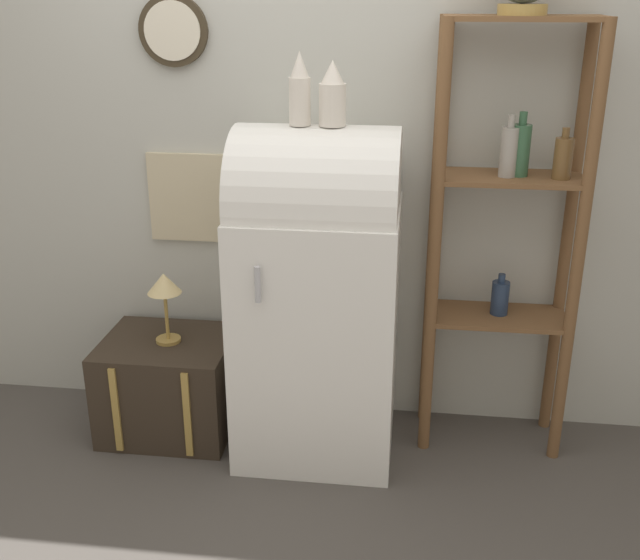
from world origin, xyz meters
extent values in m
plane|color=#4C4742|center=(0.00, 0.00, 0.00)|extent=(12.00, 12.00, 0.00)
cube|color=#B7B7AD|center=(0.00, 0.58, 1.35)|extent=(7.00, 0.05, 2.70)
cylinder|color=#382D1E|center=(-0.64, 0.54, 1.75)|extent=(0.29, 0.03, 0.29)
cylinder|color=beige|center=(-0.64, 0.52, 1.75)|extent=(0.24, 0.01, 0.24)
cube|color=#C6B793|center=(-0.62, 0.54, 1.04)|extent=(0.37, 0.02, 0.40)
cube|color=white|center=(0.00, 0.24, 0.55)|extent=(0.66, 0.62, 1.09)
cylinder|color=white|center=(0.00, 0.24, 1.13)|extent=(0.65, 0.59, 0.59)
cylinder|color=#B7B7BC|center=(-0.18, -0.09, 0.88)|extent=(0.02, 0.02, 0.14)
cube|color=#33281E|center=(-0.69, 0.27, 0.22)|extent=(0.58, 0.48, 0.45)
cube|color=#AD8942|center=(-0.85, 0.02, 0.22)|extent=(0.03, 0.01, 0.40)
cube|color=#AD8942|center=(-0.53, 0.02, 0.22)|extent=(0.03, 0.01, 0.40)
cylinder|color=brown|center=(0.48, 0.26, 0.91)|extent=(0.05, 0.05, 1.82)
cylinder|color=brown|center=(1.04, 0.26, 0.91)|extent=(0.05, 0.05, 1.82)
cylinder|color=brown|center=(0.48, 0.51, 0.91)|extent=(0.05, 0.05, 1.82)
cylinder|color=brown|center=(1.04, 0.51, 0.91)|extent=(0.05, 0.05, 1.82)
cube|color=brown|center=(0.76, 0.38, 0.60)|extent=(0.59, 0.28, 0.02)
cube|color=brown|center=(0.76, 0.38, 1.21)|extent=(0.59, 0.28, 0.02)
cube|color=brown|center=(0.76, 0.38, 1.81)|extent=(0.59, 0.28, 0.02)
cylinder|color=#23334C|center=(0.77, 0.39, 0.68)|extent=(0.08, 0.08, 0.15)
cylinder|color=#23334C|center=(0.77, 0.39, 0.77)|extent=(0.03, 0.03, 0.04)
cylinder|color=#335B3D|center=(0.79, 0.38, 1.32)|extent=(0.08, 0.08, 0.20)
cylinder|color=#335B3D|center=(0.79, 0.38, 1.45)|extent=(0.03, 0.03, 0.05)
cylinder|color=#9E998E|center=(0.75, 0.36, 1.31)|extent=(0.07, 0.07, 0.20)
cylinder|color=#9E998E|center=(0.75, 0.36, 1.44)|extent=(0.03, 0.03, 0.05)
cylinder|color=brown|center=(0.95, 0.35, 1.30)|extent=(0.07, 0.07, 0.16)
cylinder|color=brown|center=(0.95, 0.35, 1.40)|extent=(0.03, 0.03, 0.04)
cylinder|color=#AD8942|center=(0.74, 0.34, 1.84)|extent=(0.18, 0.18, 0.04)
cylinder|color=silver|center=(-0.07, 0.23, 1.51)|extent=(0.08, 0.08, 0.18)
cone|color=silver|center=(-0.07, 0.23, 1.65)|extent=(0.07, 0.07, 0.10)
cylinder|color=silver|center=(0.06, 0.23, 1.50)|extent=(0.10, 0.10, 0.16)
cone|color=silver|center=(0.06, 0.23, 1.63)|extent=(0.09, 0.09, 0.09)
cylinder|color=#AD8942|center=(-0.68, 0.26, 0.45)|extent=(0.11, 0.11, 0.02)
cylinder|color=#AD8942|center=(-0.68, 0.26, 0.57)|extent=(0.02, 0.02, 0.22)
cone|color=#DBC184|center=(-0.68, 0.26, 0.73)|extent=(0.15, 0.15, 0.09)
camera|label=1|loc=(0.38, -2.64, 1.91)|focal=42.00mm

